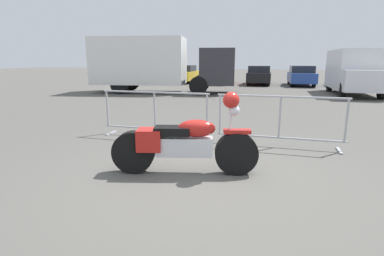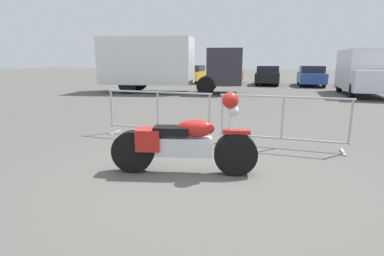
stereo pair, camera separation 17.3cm
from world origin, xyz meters
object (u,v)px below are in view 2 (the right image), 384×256
crowd_barrier_far (282,121)px  parked_car_tan (158,74)px  parked_car_yellow (193,74)px  parked_car_blue (311,76)px  box_truck (163,63)px  parked_car_silver (359,77)px  parked_car_red (229,74)px  parked_car_black (268,75)px  crowd_barrier_near (158,113)px  delivery_van (364,71)px  motorcycle (184,143)px

crowd_barrier_far → parked_car_tan: size_ratio=0.62×
crowd_barrier_far → parked_car_yellow: (-7.75, 17.01, 0.14)m
parked_car_yellow → parked_car_blue: bearing=-95.6°
box_truck → parked_car_silver: size_ratio=1.85×
parked_car_red → parked_car_blue: 5.92m
parked_car_yellow → parked_car_black: bearing=-96.3°
parked_car_yellow → parked_car_black: parked_car_yellow is taller
crowd_barrier_near → parked_car_blue: bearing=76.8°
crowd_barrier_far → parked_car_silver: size_ratio=0.60×
parked_car_yellow → parked_car_tan: bearing=93.8°
box_truck → parked_car_blue: bearing=32.1°
parked_car_tan → crowd_barrier_near: bearing=-158.0°
parked_car_red → parked_car_silver: (8.88, -0.46, -0.03)m
crowd_barrier_near → delivery_van: 12.99m
box_truck → parked_car_yellow: box_truck is taller
motorcycle → parked_car_blue: (2.52, 18.67, 0.21)m
parked_car_tan → crowd_barrier_far: bearing=-150.8°
box_truck → delivery_van: box_truck is taller
parked_car_tan → parked_car_black: (8.88, 0.09, 0.00)m
parked_car_yellow → crowd_barrier_far: bearing=-159.0°
crowd_barrier_near → parked_car_silver: bearing=67.2°
crowd_barrier_far → box_truck: 11.54m
crowd_barrier_far → parked_car_black: parked_car_black is taller
crowd_barrier_far → parked_car_yellow: 18.70m
parked_car_red → crowd_barrier_far: bearing=-167.6°
crowd_barrier_far → delivery_van: 11.92m
motorcycle → parked_car_black: parked_car_black is taller
motorcycle → parked_car_black: size_ratio=0.55×
parked_car_silver → motorcycle: bearing=159.8°
crowd_barrier_near → parked_car_yellow: parked_car_yellow is taller
parked_car_black → parked_car_blue: size_ratio=0.99×
motorcycle → parked_car_black: (-0.44, 18.70, 0.20)m
motorcycle → parked_car_yellow: bearing=94.0°
parked_car_tan → box_truck: bearing=-155.9°
motorcycle → parked_car_tan: parked_car_tan is taller
crowd_barrier_near → parked_car_black: parked_car_black is taller
parked_car_silver → box_truck: bearing=119.4°
motorcycle → crowd_barrier_near: bearing=110.5°
parked_car_silver → delivery_van: bearing=168.9°
delivery_van → parked_car_blue: bearing=-159.2°
crowd_barrier_far → parked_car_yellow: size_ratio=0.62×
parked_car_blue → motorcycle: bearing=168.8°
box_truck → parked_car_red: (2.05, 7.54, -0.89)m
parked_car_blue → crowd_barrier_far: bearing=172.6°
crowd_barrier_near → parked_car_black: 16.75m
parked_car_blue → parked_car_silver: bearing=-100.8°
parked_car_tan → parked_car_red: size_ratio=0.93×
delivery_van → parked_car_silver: bearing=169.7°
parked_car_silver → parked_car_black: bearing=82.5°
motorcycle → parked_car_silver: size_ratio=0.53×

